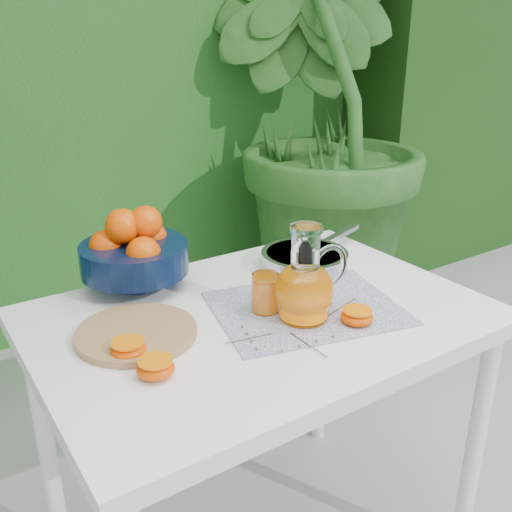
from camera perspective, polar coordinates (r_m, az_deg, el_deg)
hedge_backdrop at (r=3.04m, az=-21.14°, el=17.48°), size 8.00×1.65×2.50m
potted_plant_right at (r=2.70m, az=5.83°, el=13.20°), size 2.41×2.41×1.90m
white_table at (r=1.34m, az=0.48°, el=-8.69°), size 1.00×0.70×0.75m
placemat at (r=1.32m, az=5.05°, el=-5.21°), size 0.48×0.41×0.00m
cutting_board at (r=1.23m, az=-11.88°, el=-7.55°), size 0.27×0.27×0.02m
fruit_bowl at (r=1.42m, az=-12.14°, el=0.50°), size 0.27×0.27×0.21m
juice_pitcher at (r=1.24m, az=4.94°, el=-3.10°), size 0.19×0.13×0.22m
juice_tumbler at (r=1.28m, az=0.93°, el=-3.76°), size 0.07×0.07×0.09m
saute_pan at (r=1.54m, az=4.95°, el=-0.22°), size 0.43×0.30×0.04m
orange_halves at (r=1.15m, az=-3.63°, el=-8.67°), size 0.54×0.22×0.04m
thyme_sprigs at (r=1.23m, az=4.67°, el=-7.18°), size 0.37×0.22×0.01m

